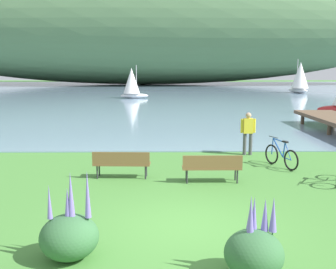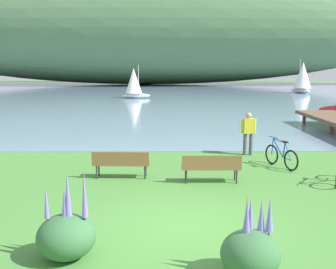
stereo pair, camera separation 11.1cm
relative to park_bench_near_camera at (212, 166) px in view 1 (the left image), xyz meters
The scene contains 11 objects.
ground_plane 3.63m from the park_bench_near_camera, 105.56° to the right, with size 200.00×200.00×0.00m, color #478438.
bay_water 44.47m from the park_bench_near_camera, 91.24° to the left, with size 180.00×80.00×0.04m, color #7A99B2.
distant_hillside 71.36m from the park_bench_near_camera, 94.47° to the left, with size 110.35×28.00×23.01m, color #4C7047.
park_bench_near_camera is the anchor object (origin of this frame).
park_bench_further_along 2.85m from the park_bench_near_camera, 169.32° to the left, with size 1.82×0.55×0.88m.
bicycle_leaning_near_bench 3.29m from the park_bench_near_camera, 35.61° to the left, with size 0.74×1.65×1.01m.
person_at_shoreline 4.40m from the park_bench_near_camera, 64.13° to the left, with size 0.61×0.24×1.71m.
echium_bush_closest_to_camera 5.86m from the park_bench_near_camera, 123.21° to the right, with size 1.08×1.08×1.67m.
echium_bush_beside_closest 5.58m from the park_bench_near_camera, 89.65° to the right, with size 1.00×1.00×1.42m.
sailboat_mid_bay 33.69m from the park_bench_near_camera, 98.44° to the left, with size 3.19×2.03×3.66m.
sailboat_toward_hillside 45.32m from the park_bench_near_camera, 68.19° to the left, with size 2.87×3.96×4.49m.
Camera 1 is at (-0.52, -8.41, 3.49)m, focal length 42.99 mm.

